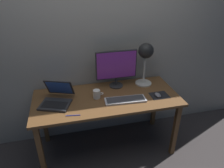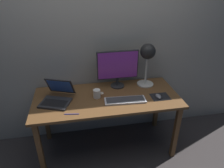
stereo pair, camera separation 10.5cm
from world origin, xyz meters
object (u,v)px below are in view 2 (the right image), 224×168
object	(u,v)px
mouse	(158,96)
laptop	(58,95)
pen	(72,114)
desk_lamp	(148,55)
monitor	(118,67)
keyboard_main	(125,100)
coffee_mug	(97,94)

from	to	relation	value
mouse	laptop	bearing A→B (deg)	171.66
laptop	pen	world-z (taller)	laptop
desk_lamp	monitor	bearing A→B (deg)	177.13
keyboard_main	desk_lamp	xyz separation A→B (m)	(0.33, 0.33, 0.37)
keyboard_main	monitor	bearing A→B (deg)	92.17
keyboard_main	pen	distance (m)	0.58
desk_lamp	mouse	distance (m)	0.49
coffee_mug	pen	distance (m)	0.39
monitor	mouse	world-z (taller)	monitor
monitor	desk_lamp	xyz separation A→B (m)	(0.34, -0.02, 0.12)
laptop	desk_lamp	distance (m)	1.10
laptop	coffee_mug	distance (m)	0.42
laptop	mouse	world-z (taller)	laptop
mouse	desk_lamp	bearing A→B (deg)	97.27
keyboard_main	laptop	distance (m)	0.72
desk_lamp	coffee_mug	bearing A→B (deg)	-162.59
monitor	pen	xyz separation A→B (m)	(-0.55, -0.48, -0.25)
pen	desk_lamp	bearing A→B (deg)	27.34
mouse	coffee_mug	xyz separation A→B (m)	(-0.66, 0.13, 0.03)
mouse	coffee_mug	world-z (taller)	coffee_mug
desk_lamp	laptop	bearing A→B (deg)	-170.70
coffee_mug	keyboard_main	bearing A→B (deg)	-24.93
monitor	coffee_mug	size ratio (longest dim) A/B	4.26
keyboard_main	laptop	size ratio (longest dim) A/B	1.07
mouse	pen	distance (m)	0.95
pen	laptop	bearing A→B (deg)	115.27
monitor	mouse	xyz separation A→B (m)	(0.39, -0.35, -0.24)
coffee_mug	pen	size ratio (longest dim) A/B	0.81
coffee_mug	desk_lamp	bearing A→B (deg)	17.41
monitor	coffee_mug	bearing A→B (deg)	-142.28
mouse	keyboard_main	bearing A→B (deg)	179.78
monitor	mouse	distance (m)	0.57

